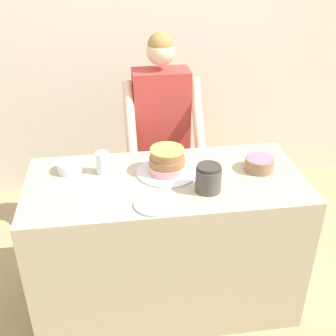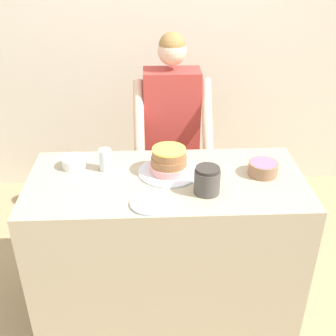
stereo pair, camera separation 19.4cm
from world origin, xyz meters
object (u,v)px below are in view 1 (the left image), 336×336
object	(u,v)px
person_baker	(162,124)
stoneware_jar	(208,178)
drinking_glass	(102,163)
cake	(167,163)
ceramic_plate	(155,204)
frosting_bowl_pink	(70,166)
frosting_bowl_purple	(259,163)

from	to	relation	value
person_baker	stoneware_jar	size ratio (longest dim) A/B	10.48
drinking_glass	stoneware_jar	size ratio (longest dim) A/B	0.87
cake	ceramic_plate	xyz separation A→B (m)	(-0.11, -0.32, -0.06)
frosting_bowl_pink	drinking_glass	size ratio (longest dim) A/B	1.11
person_baker	frosting_bowl_pink	xyz separation A→B (m)	(-0.61, -0.54, 0.01)
cake	drinking_glass	size ratio (longest dim) A/B	2.72
frosting_bowl_pink	ceramic_plate	size ratio (longest dim) A/B	0.68
frosting_bowl_purple	frosting_bowl_pink	world-z (taller)	frosting_bowl_purple
frosting_bowl_pink	cake	bearing A→B (deg)	-9.26
frosting_bowl_purple	ceramic_plate	bearing A→B (deg)	-156.71
person_baker	cake	world-z (taller)	person_baker
person_baker	cake	xyz separation A→B (m)	(-0.05, -0.63, 0.04)
person_baker	ceramic_plate	size ratio (longest dim) A/B	7.40
frosting_bowl_pink	ceramic_plate	xyz separation A→B (m)	(0.45, -0.41, -0.03)
person_baker	frosting_bowl_pink	distance (m)	0.81
person_baker	frosting_bowl_pink	bearing A→B (deg)	-138.14
frosting_bowl_purple	stoneware_jar	distance (m)	0.39
drinking_glass	ceramic_plate	bearing A→B (deg)	-55.22
frosting_bowl_pink	stoneware_jar	bearing A→B (deg)	-22.50
stoneware_jar	frosting_bowl_purple	bearing A→B (deg)	26.99
frosting_bowl_purple	drinking_glass	size ratio (longest dim) A/B	1.29
cake	frosting_bowl_purple	world-z (taller)	cake
cake	drinking_glass	bearing A→B (deg)	172.20
person_baker	ceramic_plate	xyz separation A→B (m)	(-0.16, -0.95, -0.02)
drinking_glass	stoneware_jar	world-z (taller)	stoneware_jar
stoneware_jar	frosting_bowl_pink	bearing A→B (deg)	157.50
ceramic_plate	stoneware_jar	bearing A→B (deg)	18.78
ceramic_plate	stoneware_jar	distance (m)	0.32
cake	frosting_bowl_purple	size ratio (longest dim) A/B	2.12
cake	ceramic_plate	size ratio (longest dim) A/B	1.67
ceramic_plate	stoneware_jar	xyz separation A→B (m)	(0.30, 0.10, 0.07)
frosting_bowl_pink	stoneware_jar	size ratio (longest dim) A/B	0.97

